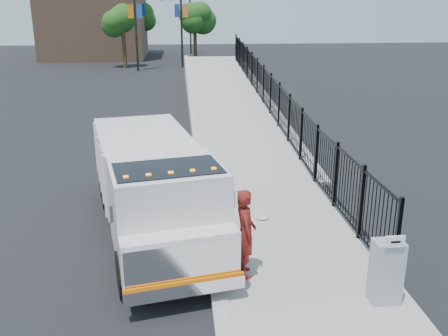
{
  "coord_description": "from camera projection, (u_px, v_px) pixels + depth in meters",
  "views": [
    {
      "loc": [
        -0.66,
        -10.53,
        5.52
      ],
      "look_at": [
        0.48,
        2.0,
        1.33
      ],
      "focal_mm": 40.0,
      "sensor_mm": 36.0,
      "label": 1
    }
  ],
  "objects": [
    {
      "name": "debris",
      "position": [
        262.0,
        217.0,
        13.08
      ],
      "size": [
        0.33,
        0.33,
        0.08
      ],
      "primitive_type": "ellipsoid",
      "color": "silver",
      "rests_on": "sidewalk"
    },
    {
      "name": "curb",
      "position": [
        218.0,
        292.0,
        9.83
      ],
      "size": [
        0.3,
        12.0,
        0.16
      ],
      "primitive_type": "cube",
      "color": "#ADAAA3",
      "rests_on": "ground"
    },
    {
      "name": "utility_cabinet",
      "position": [
        386.0,
        272.0,
        9.3
      ],
      "size": [
        0.55,
        0.4,
        1.25
      ],
      "primitive_type": "cube",
      "color": "gray",
      "rests_on": "sidewalk"
    },
    {
      "name": "arrow_sign",
      "position": [
        395.0,
        242.0,
        8.86
      ],
      "size": [
        0.35,
        0.04,
        0.22
      ],
      "primitive_type": "cube",
      "color": "white",
      "rests_on": "utility_cabinet"
    },
    {
      "name": "ground",
      "position": [
        211.0,
        249.0,
        11.75
      ],
      "size": [
        120.0,
        120.0,
        0.0
      ],
      "primitive_type": "plane",
      "color": "black",
      "rests_on": "ground"
    },
    {
      "name": "ramp",
      "position": [
        231.0,
        109.0,
        27.05
      ],
      "size": [
        3.95,
        24.06,
        3.19
      ],
      "primitive_type": "cube",
      "rotation": [
        0.06,
        0.0,
        0.0
      ],
      "color": "#9E998E",
      "rests_on": "ground"
    },
    {
      "name": "building",
      "position": [
        95.0,
        18.0,
        51.27
      ],
      "size": [
        10.0,
        10.0,
        8.0
      ],
      "primitive_type": "cube",
      "color": "#8C664C",
      "rests_on": "ground"
    },
    {
      "name": "light_pole_1",
      "position": [
        178.0,
        16.0,
        43.19
      ],
      "size": [
        3.78,
        0.22,
        8.0
      ],
      "color": "black",
      "rests_on": "ground"
    },
    {
      "name": "truck",
      "position": [
        153.0,
        183.0,
        11.98
      ],
      "size": [
        3.67,
        7.48,
        2.46
      ],
      "rotation": [
        0.0,
        0.0,
        0.2
      ],
      "color": "black",
      "rests_on": "ground"
    },
    {
      "name": "light_pole_3",
      "position": [
        187.0,
        13.0,
        54.31
      ],
      "size": [
        3.78,
        0.22,
        8.0
      ],
      "color": "black",
      "rests_on": "ground"
    },
    {
      "name": "iron_fence",
      "position": [
        270.0,
        107.0,
        23.11
      ],
      "size": [
        0.1,
        28.0,
        1.8
      ],
      "primitive_type": "cube",
      "color": "black",
      "rests_on": "ground"
    },
    {
      "name": "light_pole_2",
      "position": [
        142.0,
        14.0,
        49.4
      ],
      "size": [
        3.77,
        0.22,
        8.0
      ],
      "color": "black",
      "rests_on": "ground"
    },
    {
      "name": "tree_0",
      "position": [
        123.0,
        22.0,
        42.61
      ],
      "size": [
        2.38,
        2.38,
        5.19
      ],
      "color": "#382314",
      "rests_on": "ground"
    },
    {
      "name": "worker",
      "position": [
        245.0,
        233.0,
        10.14
      ],
      "size": [
        0.46,
        0.69,
        1.88
      ],
      "primitive_type": "imported",
      "rotation": [
        0.0,
        0.0,
        1.58
      ],
      "color": "maroon",
      "rests_on": "sidewalk"
    },
    {
      "name": "sidewalk",
      "position": [
        314.0,
        288.0,
        10.01
      ],
      "size": [
        3.55,
        12.0,
        0.12
      ],
      "primitive_type": "cube",
      "color": "#9E998E",
      "rests_on": "ground"
    },
    {
      "name": "tree_2",
      "position": [
        142.0,
        17.0,
        53.81
      ],
      "size": [
        2.64,
        2.64,
        5.32
      ],
      "color": "#382314",
      "rests_on": "ground"
    },
    {
      "name": "light_pole_0",
      "position": [
        139.0,
        17.0,
        40.74
      ],
      "size": [
        3.77,
        0.22,
        8.0
      ],
      "color": "black",
      "rests_on": "ground"
    },
    {
      "name": "tree_1",
      "position": [
        195.0,
        20.0,
        46.77
      ],
      "size": [
        2.34,
        2.34,
        5.17
      ],
      "color": "#382314",
      "rests_on": "ground"
    }
  ]
}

